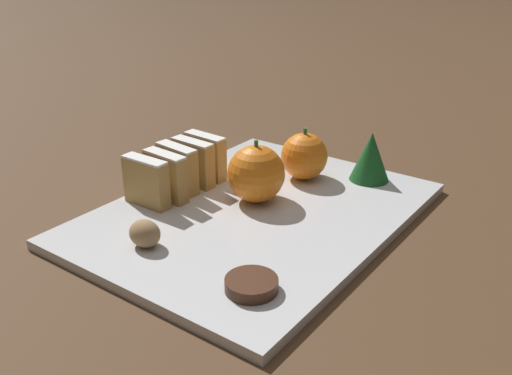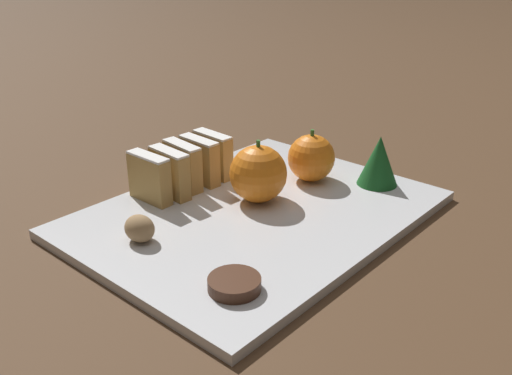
{
  "view_description": "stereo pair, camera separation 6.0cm",
  "coord_description": "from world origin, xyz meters",
  "views": [
    {
      "loc": [
        0.37,
        -0.51,
        0.33
      ],
      "look_at": [
        0.0,
        0.0,
        0.04
      ],
      "focal_mm": 40.0,
      "sensor_mm": 36.0,
      "label": 1
    },
    {
      "loc": [
        0.42,
        -0.48,
        0.33
      ],
      "look_at": [
        0.0,
        0.0,
        0.04
      ],
      "focal_mm": 40.0,
      "sensor_mm": 36.0,
      "label": 2
    }
  ],
  "objects": [
    {
      "name": "stollen_slice_third",
      "position": [
        -0.12,
        -0.01,
        0.04
      ],
      "size": [
        0.07,
        0.03,
        0.06
      ],
      "color": "tan",
      "rests_on": "serving_platter"
    },
    {
      "name": "orange_far",
      "position": [
        -0.02,
        0.02,
        0.05
      ],
      "size": [
        0.07,
        0.07,
        0.08
      ],
      "color": "orange",
      "rests_on": "serving_platter"
    },
    {
      "name": "serving_platter",
      "position": [
        0.0,
        0.0,
        0.01
      ],
      "size": [
        0.33,
        0.43,
        0.01
      ],
      "color": "silver",
      "rests_on": "ground_plane"
    },
    {
      "name": "orange_near",
      "position": [
        -0.01,
        0.12,
        0.04
      ],
      "size": [
        0.06,
        0.06,
        0.07
      ],
      "color": "orange",
      "rests_on": "serving_platter"
    },
    {
      "name": "stollen_slice_fifth",
      "position": [
        -0.12,
        0.04,
        0.04
      ],
      "size": [
        0.06,
        0.02,
        0.06
      ],
      "color": "tan",
      "rests_on": "serving_platter"
    },
    {
      "name": "walnut",
      "position": [
        -0.05,
        -0.14,
        0.03
      ],
      "size": [
        0.04,
        0.03,
        0.03
      ],
      "color": "#9E7A51",
      "rests_on": "serving_platter"
    },
    {
      "name": "ground_plane",
      "position": [
        0.0,
        0.0,
        0.0
      ],
      "size": [
        6.0,
        6.0,
        0.0
      ],
      "primitive_type": "plane",
      "color": "#513823"
    },
    {
      "name": "chocolate_cookie",
      "position": [
        0.1,
        -0.14,
        0.02
      ],
      "size": [
        0.05,
        0.05,
        0.01
      ],
      "color": "#472819",
      "rests_on": "serving_platter"
    },
    {
      "name": "evergreen_sprig",
      "position": [
        0.07,
        0.17,
        0.05
      ],
      "size": [
        0.05,
        0.05,
        0.07
      ],
      "color": "#195623",
      "rests_on": "serving_platter"
    },
    {
      "name": "stollen_slice_front",
      "position": [
        -0.12,
        -0.07,
        0.04
      ],
      "size": [
        0.06,
        0.02,
        0.06
      ],
      "color": "tan",
      "rests_on": "serving_platter"
    },
    {
      "name": "stollen_slice_second",
      "position": [
        -0.11,
        -0.04,
        0.04
      ],
      "size": [
        0.07,
        0.02,
        0.06
      ],
      "color": "tan",
      "rests_on": "serving_platter"
    },
    {
      "name": "stollen_slice_fourth",
      "position": [
        -0.12,
        0.01,
        0.04
      ],
      "size": [
        0.06,
        0.02,
        0.06
      ],
      "color": "tan",
      "rests_on": "serving_platter"
    }
  ]
}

